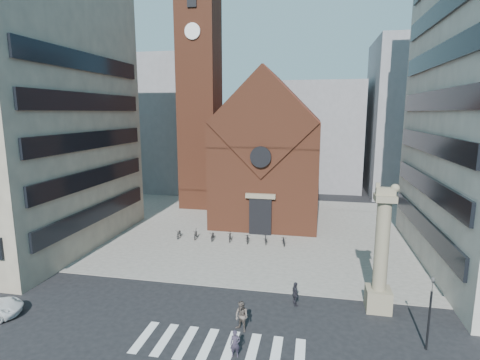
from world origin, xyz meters
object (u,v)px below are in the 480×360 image
traffic_light (430,312)px  scooter_0 (179,233)px  pedestrian_2 (295,294)px  pedestrian_0 (235,344)px  lion_column (381,261)px  pedestrian_1 (242,316)px

traffic_light → scooter_0: traffic_light is taller
pedestrian_2 → scooter_0: bearing=27.1°
traffic_light → pedestrian_0: (-10.34, -2.69, -1.53)m
traffic_light → pedestrian_0: traffic_light is taller
scooter_0 → traffic_light: bearing=-45.3°
pedestrian_0 → lion_column: bearing=29.4°
traffic_light → scooter_0: 25.33m
traffic_light → pedestrian_1: 10.56m
scooter_0 → lion_column: bearing=-39.9°
lion_column → pedestrian_1: 9.81m
pedestrian_2 → scooter_0: (-12.76, 11.69, -0.35)m
lion_column → pedestrian_0: 11.04m
pedestrian_0 → pedestrian_1: size_ratio=0.81×
lion_column → scooter_0: size_ratio=5.07×
traffic_light → scooter_0: bearing=143.2°
lion_column → pedestrian_2: size_ratio=5.10×
lion_column → scooter_0: 21.57m
lion_column → pedestrian_1: size_ratio=4.61×
pedestrian_0 → pedestrian_2: 6.77m
scooter_0 → pedestrian_0: bearing=-69.5°
pedestrian_0 → pedestrian_2: (2.87, 6.13, 0.09)m
lion_column → scooter_0: lion_column is taller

